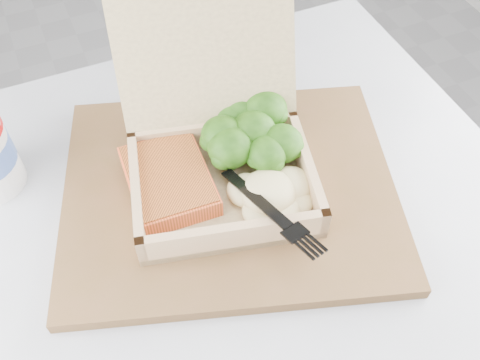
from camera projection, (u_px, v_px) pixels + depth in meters
name	position (u px, v px, depth m)	size (l,w,h in m)	color
cafe_table	(242.00, 301.00, 0.75)	(0.72, 0.72, 0.70)	black
serving_tray	(230.00, 190.00, 0.64)	(0.39, 0.31, 0.02)	brown
takeout_container	(218.00, 144.00, 0.61)	(0.25, 0.27, 0.18)	tan
salmon_fillet	(169.00, 181.00, 0.61)	(0.09, 0.12, 0.02)	#F05B2E
broccoli_pile	(253.00, 137.00, 0.63)	(0.13, 0.13, 0.05)	#377419
mashed_potatoes	(268.00, 192.00, 0.59)	(0.10, 0.09, 0.03)	beige
plastic_fork	(244.00, 185.00, 0.58)	(0.05, 0.17, 0.03)	black
receipt	(171.00, 94.00, 0.75)	(0.08, 0.14, 0.00)	white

